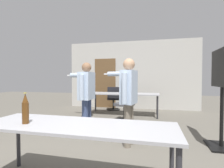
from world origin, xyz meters
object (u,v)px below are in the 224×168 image
Objects in this scene: person_far_watching at (128,93)px; office_chair_near_pushed at (113,99)px; person_left_plaid at (86,91)px; person_center_tall at (87,86)px; beer_bottle at (25,109)px; office_chair_far_right at (127,106)px; tv_screen at (222,85)px.

person_far_watching is 3.59m from office_chair_near_pushed.
person_center_tall is (-0.49, 1.24, 0.05)m from person_left_plaid.
office_chair_far_right is at bearing 79.69° from beer_bottle.
person_center_tall is at bearing -117.24° from office_chair_near_pushed.
beer_bottle is at bearing -54.55° from tv_screen.
tv_screen is 4.15m from office_chair_near_pushed.
office_chair_far_right is (1.19, 0.10, -0.55)m from person_center_tall.
beer_bottle reaches higher than office_chair_far_right.
office_chair_far_right is at bearing -27.48° from person_left_plaid.
person_left_plaid reaches higher than office_chair_far_right.
tv_screen reaches higher than person_center_tall.
person_center_tall reaches higher than office_chair_near_pushed.
beer_bottle is at bearing -177.41° from person_left_plaid.
office_chair_near_pushed is at bearing 1.39° from person_left_plaid.
beer_bottle is (-0.91, -1.50, -0.07)m from person_far_watching.
office_chair_far_right is at bearing 19.48° from person_far_watching.
tv_screen is at bearing 35.45° from beer_bottle.
person_far_watching is 1.01× the size of person_left_plaid.
beer_bottle is at bearing -164.67° from person_center_tall.
person_far_watching is 2.27m from person_center_tall.
office_chair_far_right is (0.69, 1.34, -0.50)m from person_left_plaid.
beer_bottle is (-0.60, -3.30, 0.44)m from office_chair_far_right.
person_left_plaid is at bearing 92.69° from beer_bottle.
office_chair_near_pushed is 0.96× the size of office_chair_far_right.
beer_bottle is at bearing 158.59° from person_far_watching.
tv_screen is 1.12× the size of person_left_plaid.
person_left_plaid is at bearing 168.80° from office_chair_far_right.
beer_bottle is at bearing -174.14° from office_chair_far_right.
office_chair_near_pushed is at bearing 27.45° from person_far_watching.
person_far_watching reaches higher than person_left_plaid.
person_left_plaid is at bearing -153.34° from person_center_tall.
person_center_tall is (-3.11, 1.41, -0.13)m from tv_screen.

